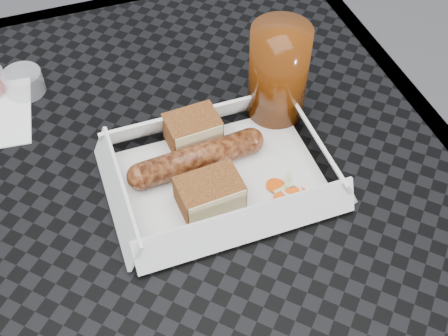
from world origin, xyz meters
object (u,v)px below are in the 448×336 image
(bratwurst, at_px, (197,158))
(drink_glass, at_px, (278,74))
(patio_table, at_px, (138,242))
(food_tray, at_px, (221,177))

(bratwurst, distance_m, drink_glass, 0.14)
(patio_table, bearing_deg, drink_glass, 21.37)
(drink_glass, bearing_deg, bratwurst, -154.84)
(patio_table, distance_m, food_tray, 0.13)
(food_tray, relative_size, bratwurst, 1.34)
(food_tray, xyz_separation_m, bratwurst, (-0.02, 0.02, 0.02))
(bratwurst, xyz_separation_m, drink_glass, (0.12, 0.06, 0.04))
(drink_glass, bearing_deg, patio_table, -158.63)
(patio_table, distance_m, drink_glass, 0.26)
(patio_table, height_order, bratwurst, bratwurst)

